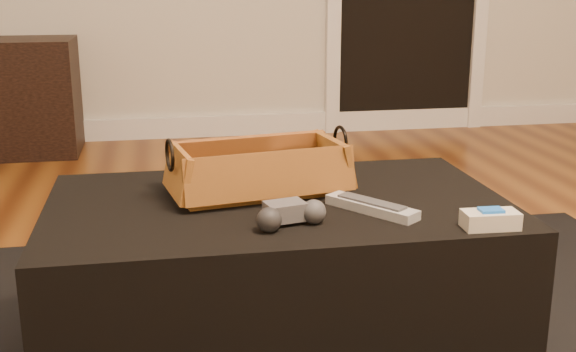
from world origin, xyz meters
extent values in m
cube|color=white|center=(0.00, 2.73, 0.06)|extent=(5.00, 0.04, 0.12)
cube|color=black|center=(0.08, 0.09, 0.22)|extent=(1.00, 0.60, 0.42)
cube|color=black|center=(0.03, 0.14, 0.46)|extent=(0.22, 0.10, 0.02)
cube|color=tan|center=(0.15, 0.21, 0.48)|extent=(0.11, 0.08, 0.06)
cube|color=#AA6926|center=(0.05, 0.16, 0.44)|extent=(0.38, 0.22, 0.01)
cube|color=brown|center=(0.03, 0.25, 0.50)|extent=(0.38, 0.10, 0.10)
cube|color=brown|center=(0.06, 0.07, 0.50)|extent=(0.38, 0.10, 0.10)
cube|color=#966121|center=(0.23, 0.19, 0.50)|extent=(0.07, 0.20, 0.10)
cube|color=#AD6A27|center=(-0.13, 0.13, 0.50)|extent=(0.07, 0.20, 0.10)
torus|color=black|center=(0.25, 0.19, 0.54)|extent=(0.02, 0.07, 0.07)
torus|color=black|center=(-0.15, 0.12, 0.54)|extent=(0.02, 0.07, 0.07)
cube|color=#464549|center=(0.07, -0.06, 0.46)|extent=(0.09, 0.07, 0.04)
sphere|color=black|center=(0.03, -0.10, 0.46)|extent=(0.06, 0.06, 0.05)
sphere|color=#37373A|center=(0.13, -0.07, 0.46)|extent=(0.06, 0.06, 0.05)
cube|color=#B8BCC0|center=(0.26, -0.02, 0.44)|extent=(0.17, 0.20, 0.02)
cube|color=#39393C|center=(0.26, -0.02, 0.45)|extent=(0.12, 0.14, 0.00)
cube|color=beige|center=(0.46, -0.16, 0.45)|extent=(0.11, 0.06, 0.03)
cube|color=blue|center=(0.46, -0.16, 0.47)|extent=(0.05, 0.03, 0.01)
camera|label=1|loc=(-0.17, -1.40, 0.91)|focal=45.00mm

